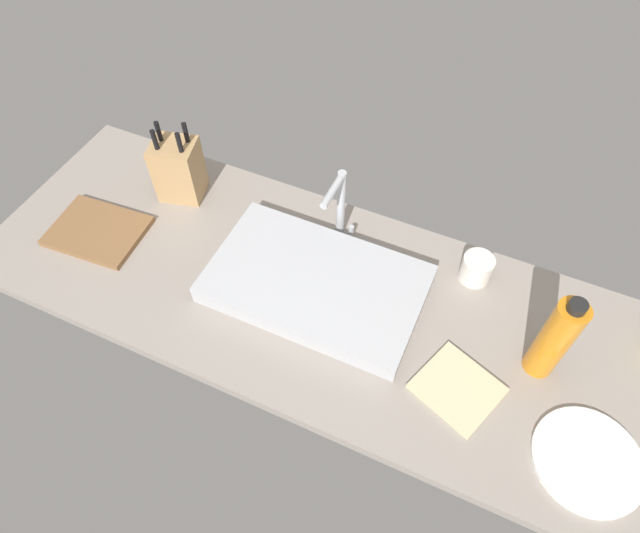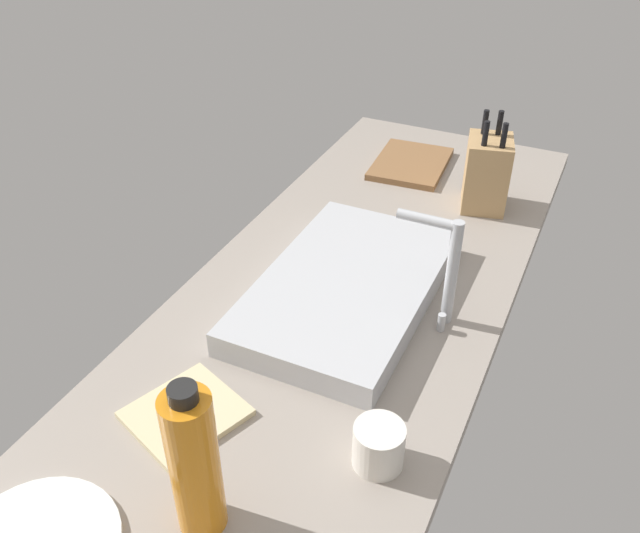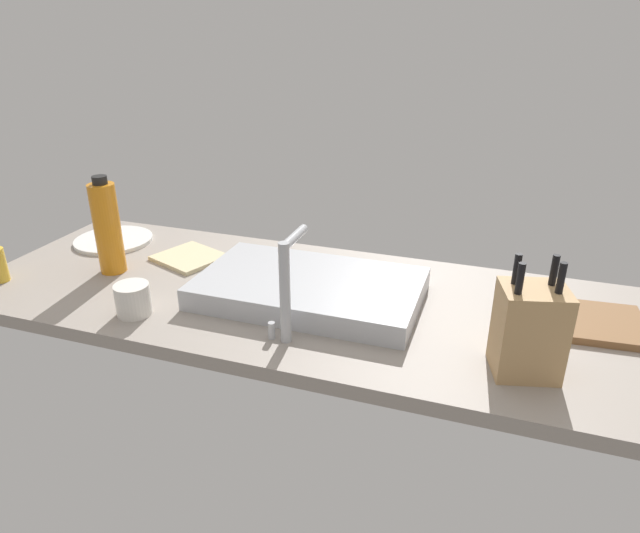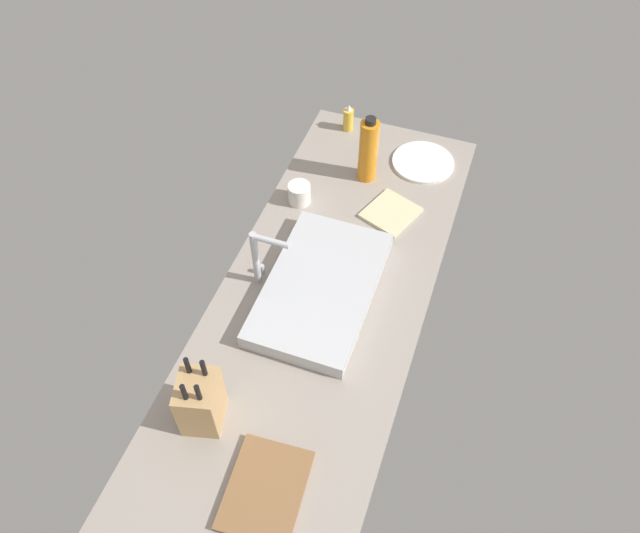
% 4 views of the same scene
% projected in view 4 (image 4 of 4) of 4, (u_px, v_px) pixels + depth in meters
% --- Properties ---
extents(countertop_slab, '(1.86, 0.67, 0.04)m').
position_uv_depth(countertop_slab, '(322.00, 300.00, 2.03)').
color(countertop_slab, gray).
rests_on(countertop_slab, ground).
extents(sink_basin, '(0.56, 0.34, 0.06)m').
position_uv_depth(sink_basin, '(320.00, 288.00, 2.00)').
color(sink_basin, '#B7BABF').
rests_on(sink_basin, countertop_slab).
extents(faucet, '(0.06, 0.13, 0.24)m').
position_uv_depth(faucet, '(260.00, 255.00, 1.95)').
color(faucet, '#B7BABF').
rests_on(faucet, countertop_slab).
extents(knife_block, '(0.15, 0.14, 0.25)m').
position_uv_depth(knife_block, '(200.00, 401.00, 1.68)').
color(knife_block, tan).
rests_on(knife_block, countertop_slab).
extents(cutting_board, '(0.27, 0.22, 0.02)m').
position_uv_depth(cutting_board, '(265.00, 490.00, 1.61)').
color(cutting_board, brown).
rests_on(cutting_board, countertop_slab).
extents(soap_bottle, '(0.04, 0.04, 0.12)m').
position_uv_depth(soap_bottle, '(348.00, 119.00, 2.51)').
color(soap_bottle, gold).
rests_on(soap_bottle, countertop_slab).
extents(water_bottle, '(0.07, 0.07, 0.28)m').
position_uv_depth(water_bottle, '(368.00, 150.00, 2.27)').
color(water_bottle, orange).
rests_on(water_bottle, countertop_slab).
extents(dinner_plate, '(0.24, 0.24, 0.01)m').
position_uv_depth(dinner_plate, '(423.00, 162.00, 2.41)').
color(dinner_plate, white).
rests_on(dinner_plate, countertop_slab).
extents(dish_towel, '(0.23, 0.22, 0.01)m').
position_uv_depth(dish_towel, '(391.00, 213.00, 2.24)').
color(dish_towel, beige).
rests_on(dish_towel, countertop_slab).
extents(coffee_mug, '(0.08, 0.08, 0.08)m').
position_uv_depth(coffee_mug, '(299.00, 193.00, 2.26)').
color(coffee_mug, silver).
rests_on(coffee_mug, countertop_slab).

